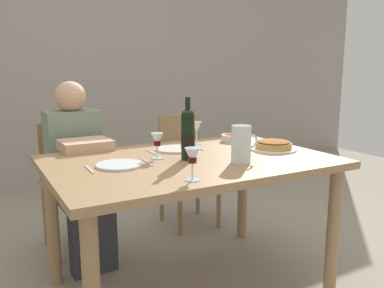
{
  "coord_description": "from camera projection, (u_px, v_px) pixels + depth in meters",
  "views": [
    {
      "loc": [
        -1.02,
        -1.85,
        1.24
      ],
      "look_at": [
        0.05,
        0.07,
        0.82
      ],
      "focal_mm": 37.25,
      "sensor_mm": 36.0,
      "label": 1
    }
  ],
  "objects": [
    {
      "name": "salad_bowl",
      "position": [
        232.0,
        137.0,
        2.65
      ],
      "size": [
        0.14,
        0.14,
        0.05
      ],
      "color": "silver",
      "rests_on": "dining_table"
    },
    {
      "name": "water_pitcher",
      "position": [
        241.0,
        146.0,
        2.04
      ],
      "size": [
        0.16,
        0.1,
        0.2
      ],
      "color": "silver",
      "rests_on": "dining_table"
    },
    {
      "name": "wine_glass_left_diner",
      "position": [
        197.0,
        128.0,
        2.54
      ],
      "size": [
        0.06,
        0.06,
        0.15
      ],
      "color": "silver",
      "rests_on": "dining_table"
    },
    {
      "name": "spoon_right_setting",
      "position": [
        90.0,
        169.0,
        1.92
      ],
      "size": [
        0.02,
        0.16,
        0.0
      ],
      "primitive_type": "cube",
      "rotation": [
        0.0,
        0.0,
        1.54
      ],
      "color": "silver",
      "rests_on": "dining_table"
    },
    {
      "name": "wine_glass_right_diner",
      "position": [
        192.0,
        157.0,
        1.72
      ],
      "size": [
        0.07,
        0.07,
        0.14
      ],
      "color": "silver",
      "rests_on": "dining_table"
    },
    {
      "name": "diner_left",
      "position": [
        79.0,
        167.0,
        2.55
      ],
      "size": [
        0.35,
        0.51,
        1.16
      ],
      "rotation": [
        0.0,
        0.0,
        3.18
      ],
      "color": "gray",
      "rests_on": "ground"
    },
    {
      "name": "baked_tart",
      "position": [
        274.0,
        145.0,
        2.37
      ],
      "size": [
        0.27,
        0.27,
        0.06
      ],
      "color": "white",
      "rests_on": "dining_table"
    },
    {
      "name": "chair_left",
      "position": [
        71.0,
        177.0,
        2.77
      ],
      "size": [
        0.42,
        0.42,
        0.87
      ],
      "rotation": [
        0.0,
        0.0,
        3.18
      ],
      "color": "#9E7A51",
      "rests_on": "ground"
    },
    {
      "name": "fork_left_setting",
      "position": [
        152.0,
        152.0,
        2.3
      ],
      "size": [
        0.02,
        0.16,
        0.0
      ],
      "primitive_type": "cube",
      "rotation": [
        0.0,
        0.0,
        1.54
      ],
      "color": "silver",
      "rests_on": "dining_table"
    },
    {
      "name": "knife_left_setting",
      "position": [
        197.0,
        147.0,
        2.44
      ],
      "size": [
        0.03,
        0.18,
        0.0
      ],
      "primitive_type": "cube",
      "rotation": [
        0.0,
        0.0,
        1.48
      ],
      "color": "silver",
      "rests_on": "dining_table"
    },
    {
      "name": "wine_glass_centre",
      "position": [
        157.0,
        141.0,
        2.14
      ],
      "size": [
        0.07,
        0.07,
        0.14
      ],
      "color": "silver",
      "rests_on": "dining_table"
    },
    {
      "name": "dinner_plate_right_setting",
      "position": [
        119.0,
        165.0,
        1.99
      ],
      "size": [
        0.23,
        0.23,
        0.01
      ],
      "primitive_type": "cylinder",
      "color": "silver",
      "rests_on": "dining_table"
    },
    {
      "name": "ground_plane",
      "position": [
        190.0,
        286.0,
        2.3
      ],
      "size": [
        8.0,
        8.0,
        0.0
      ],
      "primitive_type": "plane",
      "color": "gray"
    },
    {
      "name": "chair_right",
      "position": [
        185.0,
        162.0,
        3.2
      ],
      "size": [
        0.41,
        0.41,
        0.87
      ],
      "rotation": [
        0.0,
        0.0,
        3.12
      ],
      "color": "#9E7A51",
      "rests_on": "ground"
    },
    {
      "name": "dinner_plate_left_setting",
      "position": [
        175.0,
        149.0,
        2.37
      ],
      "size": [
        0.23,
        0.23,
        0.01
      ],
      "primitive_type": "cylinder",
      "color": "silver",
      "rests_on": "dining_table"
    },
    {
      "name": "back_wall",
      "position": [
        76.0,
        53.0,
        4.16
      ],
      "size": [
        8.0,
        0.1,
        2.8
      ],
      "primitive_type": "cube",
      "color": "#A3998E",
      "rests_on": "ground"
    },
    {
      "name": "knife_right_setting",
      "position": [
        147.0,
        162.0,
        2.06
      ],
      "size": [
        0.03,
        0.18,
        0.0
      ],
      "primitive_type": "cube",
      "rotation": [
        0.0,
        0.0,
        1.47
      ],
      "color": "silver",
      "rests_on": "dining_table"
    },
    {
      "name": "dining_table",
      "position": [
        190.0,
        175.0,
        2.18
      ],
      "size": [
        1.5,
        1.0,
        0.76
      ],
      "color": "#9E7A51",
      "rests_on": "ground"
    },
    {
      "name": "wine_bottle",
      "position": [
        188.0,
        134.0,
        2.1
      ],
      "size": [
        0.07,
        0.07,
        0.33
      ],
      "color": "black",
      "rests_on": "dining_table"
    }
  ]
}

